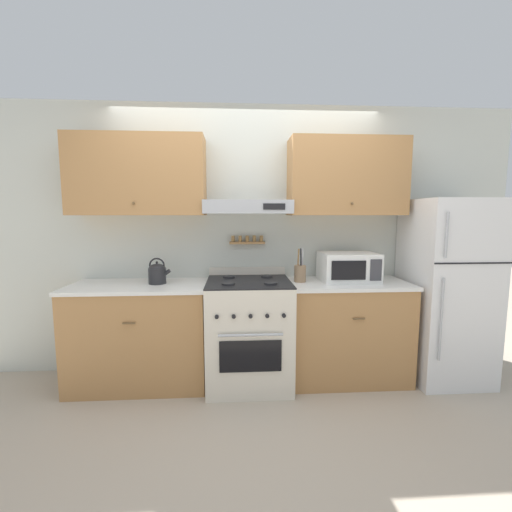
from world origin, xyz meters
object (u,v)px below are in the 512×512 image
object	(u,v)px
stove_range	(249,332)
utensil_crock	(300,273)
microwave	(348,267)
refrigerator	(446,290)
tea_kettle	(157,273)

from	to	relation	value
stove_range	utensil_crock	size ratio (longest dim) A/B	3.31
stove_range	microwave	world-z (taller)	microwave
microwave	refrigerator	bearing A→B (deg)	-5.40
stove_range	refrigerator	bearing A→B (deg)	0.14
microwave	utensil_crock	bearing A→B (deg)	-177.74
refrigerator	microwave	world-z (taller)	refrigerator
stove_range	microwave	distance (m)	1.09
tea_kettle	microwave	distance (m)	1.73
refrigerator	stove_range	bearing A→B (deg)	-179.86
stove_range	utensil_crock	xyz separation A→B (m)	(0.47, 0.07, 0.52)
tea_kettle	utensil_crock	xyz separation A→B (m)	(1.28, 0.00, -0.01)
tea_kettle	microwave	world-z (taller)	microwave
stove_range	microwave	size ratio (longest dim) A/B	2.01
stove_range	tea_kettle	xyz separation A→B (m)	(-0.81, 0.07, 0.53)
microwave	stove_range	bearing A→B (deg)	-174.48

